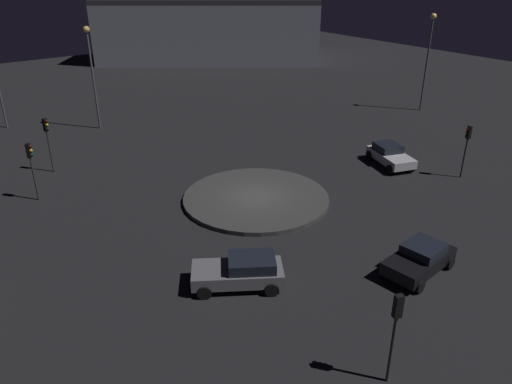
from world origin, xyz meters
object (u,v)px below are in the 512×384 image
Objects in this scene: traffic_light_west at (395,321)px; traffic_light_northeast_near at (47,134)px; streetlamp_south at (429,47)px; car_silver at (390,155)px; car_grey at (241,271)px; traffic_light_southwest at (467,141)px; streetlamp_east_near at (91,62)px; traffic_light_northeast at (31,160)px; store_building at (210,27)px; car_black at (420,258)px.

traffic_light_northeast_near is at bearing 26.91° from traffic_light_west.
streetlamp_south is at bearing -36.25° from traffic_light_west.
car_grey reaches higher than car_silver.
streetlamp_east_near is (26.00, 16.14, 3.18)m from traffic_light_southwest.
traffic_light_northeast is at bearing -63.37° from traffic_light_northeast_near.
traffic_light_northeast_near is (13.71, 20.43, 2.07)m from car_silver.
car_black is at bearing 104.56° from store_building.
car_silver is at bearing -141.07° from car_black.
streetlamp_south reaches higher than car_silver.
traffic_light_west is at bearing 129.13° from car_grey.
traffic_light_northeast_near is 27.59m from traffic_light_west.
streetlamp_south reaches higher than traffic_light_west.
streetlamp_south reaches higher than traffic_light_northeast_near.
traffic_light_northeast is (15.23, 5.05, 1.93)m from car_grey.
streetlamp_east_near is at bearing 63.78° from streetlamp_south.
traffic_light_northeast_near is at bearing 140.27° from streetlamp_east_near.
traffic_light_west is (-3.66, 6.77, 2.00)m from car_black.
car_silver is 0.13× the size of store_building.
streetlamp_east_near reaches higher than car_black.
traffic_light_northeast_near is 1.06× the size of traffic_light_southwest.
car_black is at bearing -176.61° from car_grey.
car_grey is 1.22× the size of traffic_light_southwest.
streetlamp_south is 0.27× the size of store_building.
traffic_light_west reaches higher than car_black.
traffic_light_northeast_near is at bearing -72.23° from car_black.
car_grey is (4.33, 7.64, 0.04)m from car_black.
streetlamp_south reaches higher than store_building.
car_grey is at bearing -26.92° from traffic_light_northeast_near.
car_silver is at bearing -31.67° from traffic_light_west.
streetlamp_south is at bearing 34.11° from traffic_light_northeast.
car_black is 30.24m from streetlamp_south.
streetlamp_east_near is at bearing 104.95° from traffic_light_northeast_near.
car_grey is 1.20× the size of traffic_light_northeast.
traffic_light_northeast is at bearing 86.89° from streetlamp_south.
store_building reaches higher than traffic_light_southwest.
car_black is 23.40m from traffic_light_northeast.
streetlamp_south is at bearing 44.64° from traffic_light_northeast_near.
car_silver is 1.11× the size of traffic_light_northeast_near.
streetlamp_south reaches higher than traffic_light_northeast.
streetlamp_south is at bearing -149.94° from car_black.
traffic_light_west is at bearing 22.23° from car_black.
streetlamp_east_near reaches higher than traffic_light_west.
car_grey is 19.82m from traffic_light_southwest.
traffic_light_west is (-23.22, -5.92, 0.03)m from traffic_light_northeast.
traffic_light_southwest is at bearing -144.00° from car_grey.
traffic_light_west reaches higher than traffic_light_northeast.
streetlamp_south is (7.60, -14.06, 5.46)m from car_silver.
store_building is at bearing -7.52° from traffic_light_west.
streetlamp_east_near is at bearing -127.69° from car_silver.
car_grey is (-5.63, 17.58, 0.02)m from car_silver.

